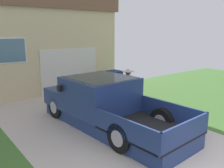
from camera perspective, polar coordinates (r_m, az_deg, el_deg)
The scene contains 5 objects.
pickup_truck at distance 8.09m, azimuth -2.26°, elevation -4.66°, with size 2.41×5.60×1.60m.
person_with_hat at distance 9.13m, azimuth 3.82°, elevation -0.69°, with size 0.45×0.45×1.74m.
handbag at distance 9.37m, azimuth 5.36°, elevation -6.01°, with size 0.32×0.17×0.42m.
house_with_garage at distance 14.77m, azimuth -21.15°, elevation 9.17°, with size 9.11×6.64×4.85m.
wheeled_trash_bin at distance 12.32m, azimuth 0.57°, elevation 0.83°, with size 0.60×0.72×1.12m.
Camera 1 is at (-4.26, -1.92, 3.11)m, focal length 38.32 mm.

